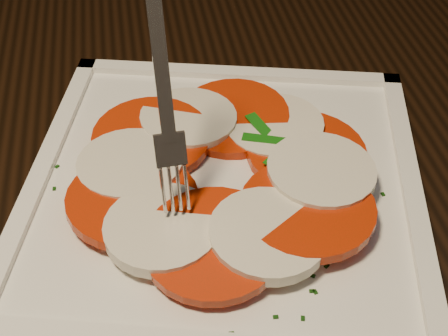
# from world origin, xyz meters

# --- Properties ---
(table) EXTENTS (1.23, 0.84, 0.75)m
(table) POSITION_xyz_m (0.01, 0.16, 0.65)
(table) COLOR black
(table) RESTS_ON ground
(plate) EXTENTS (0.37, 0.37, 0.01)m
(plate) POSITION_xyz_m (-0.07, 0.15, 0.76)
(plate) COLOR white
(plate) RESTS_ON table
(caprese_salad) EXTENTS (0.25, 0.26, 0.03)m
(caprese_salad) POSITION_xyz_m (-0.07, 0.15, 0.78)
(caprese_salad) COLOR red
(caprese_salad) RESTS_ON plate
(fork) EXTENTS (0.03, 0.07, 0.18)m
(fork) POSITION_xyz_m (-0.11, 0.14, 0.88)
(fork) COLOR white
(fork) RESTS_ON caprese_salad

